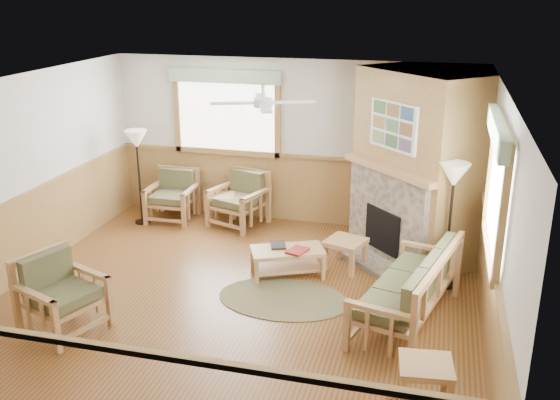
% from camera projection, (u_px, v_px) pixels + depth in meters
% --- Properties ---
extents(floor, '(6.00, 6.00, 0.01)m').
position_uv_depth(floor, '(236.00, 301.00, 7.89)').
color(floor, brown).
rests_on(floor, ground).
extents(ceiling, '(6.00, 6.00, 0.01)m').
position_uv_depth(ceiling, '(230.00, 87.00, 7.01)').
color(ceiling, white).
rests_on(ceiling, floor).
extents(wall_back, '(6.00, 0.02, 2.70)m').
position_uv_depth(wall_back, '(292.00, 142.00, 10.20)').
color(wall_back, silver).
rests_on(wall_back, floor).
extents(wall_front, '(6.00, 0.02, 2.70)m').
position_uv_depth(wall_front, '(105.00, 325.00, 4.70)').
color(wall_front, silver).
rests_on(wall_front, floor).
extents(wall_left, '(0.02, 6.00, 2.70)m').
position_uv_depth(wall_left, '(16.00, 181.00, 8.17)').
color(wall_left, silver).
rests_on(wall_left, floor).
extents(wall_right, '(0.02, 6.00, 2.70)m').
position_uv_depth(wall_right, '(496.00, 223.00, 6.74)').
color(wall_right, silver).
rests_on(wall_right, floor).
extents(wainscot, '(6.00, 6.00, 1.10)m').
position_uv_depth(wainscot, '(235.00, 261.00, 7.71)').
color(wainscot, olive).
rests_on(wainscot, floor).
extents(fireplace, '(3.11, 3.11, 2.70)m').
position_uv_depth(fireplace, '(416.00, 166.00, 8.84)').
color(fireplace, olive).
rests_on(fireplace, floor).
extents(window_back, '(1.90, 0.16, 1.50)m').
position_uv_depth(window_back, '(225.00, 67.00, 10.04)').
color(window_back, white).
rests_on(window_back, wall_back).
extents(window_right, '(0.16, 1.90, 1.50)m').
position_uv_depth(window_right, '(507.00, 118.00, 6.18)').
color(window_right, white).
rests_on(window_right, wall_right).
extents(ceiling_fan, '(1.59, 1.59, 0.36)m').
position_uv_depth(ceiling_fan, '(263.00, 87.00, 7.23)').
color(ceiling_fan, white).
rests_on(ceiling_fan, ceiling).
extents(sofa, '(2.07, 1.24, 0.89)m').
position_uv_depth(sofa, '(407.00, 288.00, 7.26)').
color(sofa, '#AE7F51').
rests_on(sofa, floor).
extents(armchair_back_left, '(0.76, 0.76, 0.84)m').
position_uv_depth(armchair_back_left, '(172.00, 196.00, 10.50)').
color(armchair_back_left, '#AE7F51').
rests_on(armchair_back_left, floor).
extents(armchair_back_right, '(1.00, 1.00, 0.89)m').
position_uv_depth(armchair_back_right, '(238.00, 199.00, 10.27)').
color(armchair_back_right, '#AE7F51').
rests_on(armchair_back_right, floor).
extents(armchair_left, '(1.02, 1.02, 0.89)m').
position_uv_depth(armchair_left, '(62.00, 294.00, 7.11)').
color(armchair_left, '#AE7F51').
rests_on(armchair_left, floor).
extents(coffee_table, '(1.09, 0.85, 0.39)m').
position_uv_depth(coffee_table, '(287.00, 262.00, 8.52)').
color(coffee_table, '#AE7F51').
rests_on(coffee_table, floor).
extents(end_table_chairs, '(0.52, 0.51, 0.50)m').
position_uv_depth(end_table_chairs, '(221.00, 209.00, 10.40)').
color(end_table_chairs, '#AE7F51').
rests_on(end_table_chairs, floor).
extents(end_table_sofa, '(0.53, 0.51, 0.54)m').
position_uv_depth(end_table_sofa, '(424.00, 389.00, 5.72)').
color(end_table_sofa, '#AE7F51').
rests_on(end_table_sofa, floor).
extents(footstool, '(0.63, 0.63, 0.43)m').
position_uv_depth(footstool, '(345.00, 254.00, 8.72)').
color(footstool, '#AE7F51').
rests_on(footstool, floor).
extents(braided_rug, '(1.94, 1.94, 0.01)m').
position_uv_depth(braided_rug, '(283.00, 299.00, 7.92)').
color(braided_rug, brown).
rests_on(braided_rug, floor).
extents(floor_lamp_left, '(0.47, 0.47, 1.59)m').
position_uv_depth(floor_lamp_left, '(139.00, 177.00, 10.24)').
color(floor_lamp_left, black).
rests_on(floor_lamp_left, floor).
extents(floor_lamp_right, '(0.44, 0.44, 1.70)m').
position_uv_depth(floor_lamp_right, '(449.00, 226.00, 8.01)').
color(floor_lamp_right, black).
rests_on(floor_lamp_right, floor).
extents(book_red, '(0.30, 0.35, 0.03)m').
position_uv_depth(book_red, '(297.00, 250.00, 8.36)').
color(book_red, maroon).
rests_on(book_red, coffee_table).
extents(book_dark, '(0.28, 0.32, 0.03)m').
position_uv_depth(book_dark, '(278.00, 244.00, 8.54)').
color(book_dark, black).
rests_on(book_dark, coffee_table).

